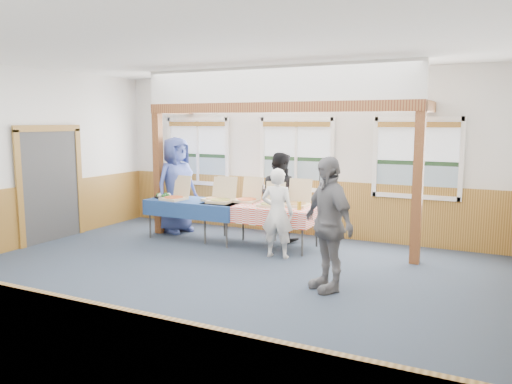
% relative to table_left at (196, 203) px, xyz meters
% --- Properties ---
extents(floor, '(8.00, 8.00, 0.00)m').
position_rel_table_left_xyz_m(floor, '(1.53, -2.16, -0.70)').
color(floor, '#273340').
rests_on(floor, ground).
extents(ceiling, '(8.00, 8.00, 0.00)m').
position_rel_table_left_xyz_m(ceiling, '(1.53, -2.16, 2.50)').
color(ceiling, white).
rests_on(ceiling, wall_back).
extents(wall_back, '(8.00, 0.00, 8.00)m').
position_rel_table_left_xyz_m(wall_back, '(1.53, 1.34, 0.90)').
color(wall_back, silver).
rests_on(wall_back, floor).
extents(wall_left, '(0.00, 8.00, 8.00)m').
position_rel_table_left_xyz_m(wall_left, '(-2.47, -2.16, 0.90)').
color(wall_left, silver).
rests_on(wall_left, floor).
extents(wainscot_back, '(7.98, 0.05, 1.10)m').
position_rel_table_left_xyz_m(wainscot_back, '(1.53, 1.32, -0.15)').
color(wainscot_back, brown).
rests_on(wainscot_back, floor).
extents(wainscot_left, '(0.05, 6.98, 1.10)m').
position_rel_table_left_xyz_m(wainscot_left, '(-2.44, -2.16, -0.15)').
color(wainscot_left, brown).
rests_on(wainscot_left, floor).
extents(cased_opening, '(0.06, 1.30, 2.10)m').
position_rel_table_left_xyz_m(cased_opening, '(-2.43, -1.26, 0.35)').
color(cased_opening, '#373737').
rests_on(cased_opening, wall_left).
extents(window_left, '(1.56, 0.10, 1.46)m').
position_rel_table_left_xyz_m(window_left, '(-0.77, 1.30, 0.98)').
color(window_left, white).
rests_on(window_left, wall_back).
extents(window_mid, '(1.56, 0.10, 1.46)m').
position_rel_table_left_xyz_m(window_mid, '(1.53, 1.30, 0.98)').
color(window_mid, white).
rests_on(window_mid, wall_back).
extents(window_right, '(1.56, 0.10, 1.46)m').
position_rel_table_left_xyz_m(window_right, '(3.83, 1.30, 0.98)').
color(window_right, white).
rests_on(window_right, wall_back).
extents(post_left, '(0.15, 0.15, 2.40)m').
position_rel_table_left_xyz_m(post_left, '(-0.97, 0.14, 0.50)').
color(post_left, '#562413').
rests_on(post_left, floor).
extents(post_right, '(0.15, 0.15, 2.40)m').
position_rel_table_left_xyz_m(post_right, '(4.03, 0.14, 0.50)').
color(post_right, '#562413').
rests_on(post_right, floor).
extents(cross_beam, '(5.15, 0.18, 0.18)m').
position_rel_table_left_xyz_m(cross_beam, '(1.53, 0.14, 1.79)').
color(cross_beam, '#562413').
rests_on(cross_beam, post_left).
extents(table_left, '(2.01, 1.23, 0.76)m').
position_rel_table_left_xyz_m(table_left, '(0.00, 0.00, 0.00)').
color(table_left, '#373737').
rests_on(table_left, floor).
extents(table_right, '(2.28, 1.70, 0.76)m').
position_rel_table_left_xyz_m(table_right, '(1.31, 0.11, 0.01)').
color(table_right, '#373737').
rests_on(table_right, floor).
extents(pizza_box_a, '(0.48, 0.55, 0.44)m').
position_rel_table_left_xyz_m(pizza_box_a, '(-0.39, -0.11, 0.12)').
color(pizza_box_a, tan).
rests_on(pizza_box_a, table_left).
extents(pizza_box_b, '(0.42, 0.50, 0.42)m').
position_rel_table_left_xyz_m(pizza_box_b, '(0.35, 0.16, 0.12)').
color(pizza_box_b, tan).
rests_on(pizza_box_b, table_left).
extents(pizza_box_c, '(0.44, 0.53, 0.46)m').
position_rel_table_left_xyz_m(pizza_box_c, '(0.56, 0.01, 0.12)').
color(pizza_box_c, tan).
rests_on(pizza_box_c, table_right).
extents(pizza_box_d, '(0.40, 0.49, 0.44)m').
position_rel_table_left_xyz_m(pizza_box_d, '(0.96, 0.30, 0.12)').
color(pizza_box_d, tan).
rests_on(pizza_box_d, table_right).
extents(pizza_box_e, '(0.38, 0.47, 0.41)m').
position_rel_table_left_xyz_m(pizza_box_e, '(1.56, 0.03, 0.12)').
color(pizza_box_e, tan).
rests_on(pizza_box_e, table_right).
extents(pizza_box_f, '(0.46, 0.54, 0.46)m').
position_rel_table_left_xyz_m(pizza_box_f, '(1.96, 0.25, 0.12)').
color(pizza_box_f, tan).
rests_on(pizza_box_f, table_right).
extents(veggie_tray, '(0.37, 0.37, 0.09)m').
position_rel_table_left_xyz_m(veggie_tray, '(-0.75, -0.00, 0.09)').
color(veggie_tray, black).
rests_on(veggie_tray, table_left).
extents(drink_glass, '(0.07, 0.07, 0.15)m').
position_rel_table_left_xyz_m(drink_glass, '(2.16, -0.14, 0.13)').
color(drink_glass, olive).
rests_on(drink_glass, table_right).
extents(woman_white, '(0.58, 0.41, 1.49)m').
position_rel_table_left_xyz_m(woman_white, '(1.92, -0.50, 0.05)').
color(woman_white, silver).
rests_on(woman_white, floor).
extents(woman_black, '(0.87, 0.71, 1.68)m').
position_rel_table_left_xyz_m(woman_black, '(1.46, 0.62, 0.14)').
color(woman_black, black).
rests_on(woman_black, floor).
extents(man_blue, '(0.86, 1.08, 1.94)m').
position_rel_table_left_xyz_m(man_blue, '(-0.70, 0.38, 0.27)').
color(man_blue, '#394990').
rests_on(man_blue, floor).
extents(person_grey, '(1.09, 1.02, 1.80)m').
position_rel_table_left_xyz_m(person_grey, '(3.16, -1.67, 0.20)').
color(person_grey, slate).
rests_on(person_grey, floor).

